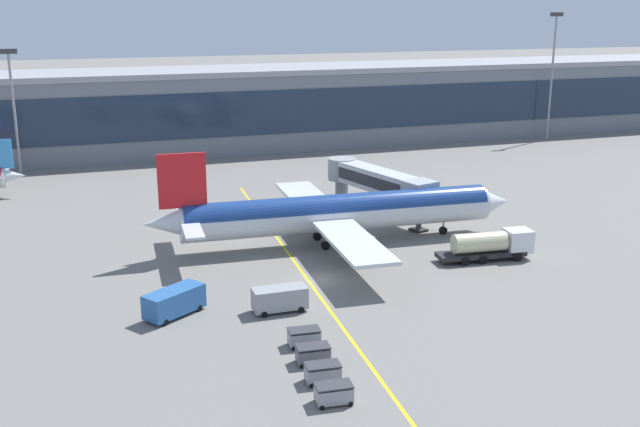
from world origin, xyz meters
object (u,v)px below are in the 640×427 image
object	(u,v)px
baggage_cart_0	(334,393)
crew_van	(279,298)
baggage_cart_2	(313,354)
baggage_cart_1	(323,372)
lavatory_truck	(173,301)
fuel_tanker	(491,245)
baggage_cart_3	(304,337)
main_airliner	(337,212)

from	to	relation	value
baggage_cart_0	crew_van	bearing A→B (deg)	87.18
baggage_cart_0	baggage_cart_2	world-z (taller)	same
baggage_cart_0	baggage_cart_1	size ratio (longest dim) A/B	1.00
lavatory_truck	baggage_cart_1	bearing A→B (deg)	-61.42
fuel_tanker	baggage_cart_0	world-z (taller)	fuel_tanker
fuel_tanker	baggage_cart_2	world-z (taller)	fuel_tanker
crew_van	baggage_cart_3	distance (m)	7.67
fuel_tanker	lavatory_truck	distance (m)	35.91
main_airliner	crew_van	distance (m)	21.33
fuel_tanker	crew_van	distance (m)	27.07
fuel_tanker	baggage_cart_2	size ratio (longest dim) A/B	3.96
baggage_cart_0	baggage_cart_3	size ratio (longest dim) A/B	1.00
main_airliner	baggage_cart_0	bearing A→B (deg)	-110.65
baggage_cart_2	baggage_cart_0	bearing A→B (deg)	-95.14
baggage_cart_3	baggage_cart_1	bearing A→B (deg)	-95.14
fuel_tanker	baggage_cart_3	xyz separation A→B (m)	(-26.30, -13.99, -0.96)
baggage_cart_0	baggage_cart_1	bearing A→B (deg)	84.86
baggage_cart_0	fuel_tanker	bearing A→B (deg)	40.93
lavatory_truck	crew_van	bearing A→B (deg)	-12.60
fuel_tanker	baggage_cart_1	size ratio (longest dim) A/B	3.96
fuel_tanker	crew_van	bearing A→B (deg)	-166.46
baggage_cart_3	lavatory_truck	bearing A→B (deg)	133.83
baggage_cart_1	baggage_cart_2	world-z (taller)	same
baggage_cart_0	main_airliner	bearing A→B (deg)	69.35
lavatory_truck	baggage_cart_0	xyz separation A→B (m)	(8.49, -19.30, -0.64)
baggage_cart_0	baggage_cart_3	world-z (taller)	same
fuel_tanker	baggage_cart_0	distance (m)	35.96
main_airliner	baggage_cart_3	distance (m)	27.95
fuel_tanker	baggage_cart_2	distance (m)	31.67
lavatory_truck	baggage_cart_1	world-z (taller)	lavatory_truck
lavatory_truck	baggage_cart_1	size ratio (longest dim) A/B	2.20
lavatory_truck	crew_van	distance (m)	9.57
baggage_cart_0	baggage_cart_2	bearing A→B (deg)	84.86
baggage_cart_2	baggage_cart_3	size ratio (longest dim) A/B	1.00
lavatory_truck	baggage_cart_2	size ratio (longest dim) A/B	2.20
lavatory_truck	baggage_cart_2	world-z (taller)	lavatory_truck
main_airliner	baggage_cart_1	distance (m)	33.98
main_airliner	baggage_cart_3	world-z (taller)	main_airliner
fuel_tanker	lavatory_truck	world-z (taller)	fuel_tanker
fuel_tanker	baggage_cart_3	bearing A→B (deg)	-151.99
main_airliner	baggage_cart_0	size ratio (longest dim) A/B	16.16
fuel_tanker	baggage_cart_1	distance (m)	33.73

